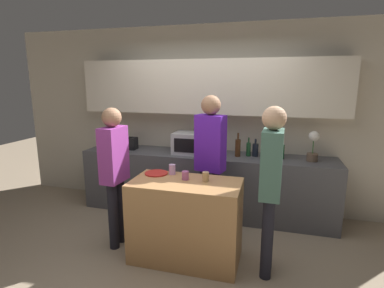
{
  "coord_description": "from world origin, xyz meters",
  "views": [
    {
      "loc": [
        0.93,
        -2.65,
        1.91
      ],
      "look_at": [
        0.07,
        0.44,
        1.23
      ],
      "focal_mm": 28.0,
      "sensor_mm": 36.0,
      "label": 1
    }
  ],
  "objects_px": {
    "cup_2": "(206,177)",
    "person_left": "(210,154)",
    "microwave": "(192,143)",
    "cup_1": "(185,175)",
    "plate_on_island": "(156,173)",
    "bottle_3": "(264,149)",
    "bottle_4": "(272,152)",
    "bottle_5": "(281,151)",
    "person_center": "(114,166)",
    "bottle_1": "(248,149)",
    "person_right": "(271,178)",
    "bottle_0": "(238,147)",
    "cup_0": "(172,169)",
    "potted_plant": "(313,146)",
    "toaster": "(128,143)",
    "bottle_2": "(255,150)"
  },
  "relations": [
    {
      "from": "toaster",
      "to": "bottle_4",
      "type": "xyz_separation_m",
      "value": [
        2.12,
        -0.05,
        0.0
      ]
    },
    {
      "from": "plate_on_island",
      "to": "potted_plant",
      "type": "bearing_deg",
      "value": 30.43
    },
    {
      "from": "bottle_2",
      "to": "person_center",
      "type": "xyz_separation_m",
      "value": [
        -1.48,
        -1.2,
        -0.02
      ]
    },
    {
      "from": "bottle_1",
      "to": "cup_2",
      "type": "distance_m",
      "value": 1.23
    },
    {
      "from": "cup_0",
      "to": "person_left",
      "type": "relative_size",
      "value": 0.06
    },
    {
      "from": "person_center",
      "to": "bottle_5",
      "type": "bearing_deg",
      "value": 126.0
    },
    {
      "from": "cup_2",
      "to": "person_center",
      "type": "distance_m",
      "value": 1.06
    },
    {
      "from": "cup_2",
      "to": "cup_0",
      "type": "bearing_deg",
      "value": 162.5
    },
    {
      "from": "bottle_5",
      "to": "person_left",
      "type": "distance_m",
      "value": 1.06
    },
    {
      "from": "bottle_4",
      "to": "cup_0",
      "type": "bearing_deg",
      "value": -138.55
    },
    {
      "from": "cup_2",
      "to": "person_left",
      "type": "xyz_separation_m",
      "value": [
        -0.06,
        0.49,
        0.12
      ]
    },
    {
      "from": "bottle_0",
      "to": "person_center",
      "type": "relative_size",
      "value": 0.2
    },
    {
      "from": "plate_on_island",
      "to": "cup_1",
      "type": "relative_size",
      "value": 2.85
    },
    {
      "from": "cup_0",
      "to": "cup_1",
      "type": "distance_m",
      "value": 0.24
    },
    {
      "from": "bottle_2",
      "to": "plate_on_island",
      "type": "xyz_separation_m",
      "value": [
        -1.02,
        -1.09,
        -0.09
      ]
    },
    {
      "from": "cup_2",
      "to": "bottle_1",
      "type": "bearing_deg",
      "value": 74.1
    },
    {
      "from": "microwave",
      "to": "bottle_0",
      "type": "distance_m",
      "value": 0.66
    },
    {
      "from": "bottle_3",
      "to": "bottle_4",
      "type": "height_order",
      "value": "bottle_3"
    },
    {
      "from": "bottle_5",
      "to": "person_center",
      "type": "bearing_deg",
      "value": -147.57
    },
    {
      "from": "toaster",
      "to": "bottle_4",
      "type": "bearing_deg",
      "value": -1.47
    },
    {
      "from": "potted_plant",
      "to": "plate_on_island",
      "type": "bearing_deg",
      "value": -149.57
    },
    {
      "from": "plate_on_island",
      "to": "cup_0",
      "type": "relative_size",
      "value": 2.3
    },
    {
      "from": "person_center",
      "to": "bottle_3",
      "type": "bearing_deg",
      "value": 130.87
    },
    {
      "from": "microwave",
      "to": "person_center",
      "type": "height_order",
      "value": "person_center"
    },
    {
      "from": "cup_0",
      "to": "person_left",
      "type": "distance_m",
      "value": 0.52
    },
    {
      "from": "microwave",
      "to": "person_left",
      "type": "xyz_separation_m",
      "value": [
        0.4,
        -0.63,
        0.01
      ]
    },
    {
      "from": "person_right",
      "to": "potted_plant",
      "type": "bearing_deg",
      "value": -20.02
    },
    {
      "from": "plate_on_island",
      "to": "cup_0",
      "type": "xyz_separation_m",
      "value": [
        0.18,
        0.03,
        0.05
      ]
    },
    {
      "from": "bottle_1",
      "to": "person_center",
      "type": "distance_m",
      "value": 1.83
    },
    {
      "from": "toaster",
      "to": "person_left",
      "type": "distance_m",
      "value": 1.55
    },
    {
      "from": "toaster",
      "to": "bottle_3",
      "type": "distance_m",
      "value": 2.02
    },
    {
      "from": "bottle_5",
      "to": "cup_1",
      "type": "relative_size",
      "value": 2.89
    },
    {
      "from": "bottle_2",
      "to": "cup_1",
      "type": "height_order",
      "value": "bottle_2"
    },
    {
      "from": "bottle_3",
      "to": "bottle_2",
      "type": "bearing_deg",
      "value": -168.64
    },
    {
      "from": "toaster",
      "to": "bottle_0",
      "type": "relative_size",
      "value": 0.79
    },
    {
      "from": "microwave",
      "to": "cup_1",
      "type": "height_order",
      "value": "microwave"
    },
    {
      "from": "microwave",
      "to": "toaster",
      "type": "bearing_deg",
      "value": 179.91
    },
    {
      "from": "cup_2",
      "to": "person_right",
      "type": "bearing_deg",
      "value": -8.69
    },
    {
      "from": "person_center",
      "to": "person_right",
      "type": "relative_size",
      "value": 0.96
    },
    {
      "from": "bottle_5",
      "to": "cup_1",
      "type": "bearing_deg",
      "value": -130.77
    },
    {
      "from": "bottle_2",
      "to": "bottle_4",
      "type": "relative_size",
      "value": 0.99
    },
    {
      "from": "bottle_4",
      "to": "toaster",
      "type": "bearing_deg",
      "value": 178.53
    },
    {
      "from": "potted_plant",
      "to": "bottle_1",
      "type": "xyz_separation_m",
      "value": [
        -0.82,
        0.05,
        -0.1
      ]
    },
    {
      "from": "bottle_1",
      "to": "person_right",
      "type": "distance_m",
      "value": 1.32
    },
    {
      "from": "bottle_1",
      "to": "person_center",
      "type": "height_order",
      "value": "person_center"
    },
    {
      "from": "person_left",
      "to": "cup_0",
      "type": "bearing_deg",
      "value": 59.65
    },
    {
      "from": "plate_on_island",
      "to": "person_center",
      "type": "xyz_separation_m",
      "value": [
        -0.46,
        -0.11,
        0.08
      ]
    },
    {
      "from": "bottle_0",
      "to": "cup_2",
      "type": "relative_size",
      "value": 3.28
    },
    {
      "from": "bottle_4",
      "to": "bottle_0",
      "type": "bearing_deg",
      "value": 174.35
    },
    {
      "from": "microwave",
      "to": "bottle_4",
      "type": "relative_size",
      "value": 2.11
    }
  ]
}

